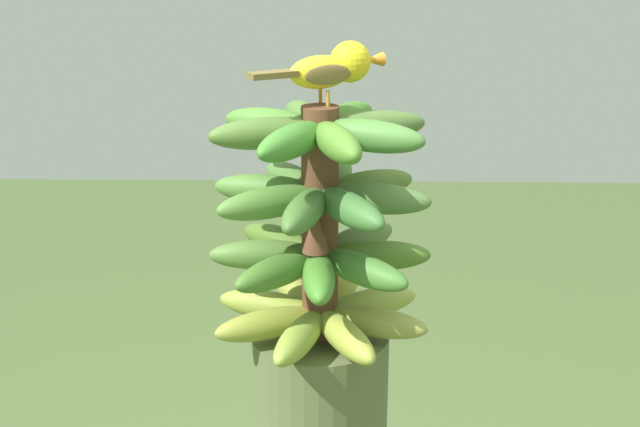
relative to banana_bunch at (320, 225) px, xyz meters
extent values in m
cylinder|color=brown|center=(0.00, 0.00, 0.00)|extent=(0.05, 0.05, 0.33)
ellipsoid|color=olive|center=(0.03, 0.07, -0.13)|extent=(0.09, 0.16, 0.04)
ellipsoid|color=olive|center=(-0.03, 0.07, -0.13)|extent=(0.11, 0.16, 0.04)
ellipsoid|color=#8AA23D|center=(-0.07, 0.03, -0.13)|extent=(0.16, 0.09, 0.04)
ellipsoid|color=#9BA53E|center=(-0.07, -0.04, -0.13)|extent=(0.16, 0.11, 0.04)
ellipsoid|color=olive|center=(-0.03, -0.08, -0.13)|extent=(0.09, 0.16, 0.04)
ellipsoid|color=#95A642|center=(0.03, -0.07, -0.13)|extent=(0.11, 0.16, 0.04)
ellipsoid|color=#9B9931|center=(0.07, -0.03, -0.13)|extent=(0.16, 0.09, 0.04)
ellipsoid|color=#949D3F|center=(0.07, 0.03, -0.13)|extent=(0.16, 0.11, 0.04)
ellipsoid|color=#4D7A2F|center=(0.08, 0.00, -0.04)|extent=(0.16, 0.05, 0.04)
ellipsoid|color=#4A6C24|center=(0.05, 0.06, -0.04)|extent=(0.14, 0.14, 0.04)
ellipsoid|color=#517833|center=(0.00, 0.08, -0.04)|extent=(0.05, 0.16, 0.04)
ellipsoid|color=#437029|center=(-0.06, 0.05, -0.04)|extent=(0.14, 0.14, 0.04)
ellipsoid|color=#447E2A|center=(-0.08, 0.00, -0.04)|extent=(0.16, 0.05, 0.04)
ellipsoid|color=#467B31|center=(-0.05, -0.06, -0.04)|extent=(0.14, 0.14, 0.04)
ellipsoid|color=#4A7025|center=(0.00, -0.08, -0.04)|extent=(0.05, 0.16, 0.04)
ellipsoid|color=#506B33|center=(0.06, -0.05, -0.04)|extent=(0.14, 0.14, 0.04)
ellipsoid|color=#487131|center=(0.06, 0.04, 0.04)|extent=(0.15, 0.12, 0.04)
ellipsoid|color=#4F7D33|center=(0.02, 0.07, 0.04)|extent=(0.08, 0.16, 0.04)
ellipsoid|color=#507F33|center=(-0.04, 0.06, 0.04)|extent=(0.12, 0.15, 0.04)
ellipsoid|color=#436C30|center=(-0.07, 0.02, 0.04)|extent=(0.16, 0.08, 0.04)
ellipsoid|color=#3E6F34|center=(-0.06, -0.04, 0.04)|extent=(0.15, 0.12, 0.04)
ellipsoid|color=#4E7236|center=(-0.02, -0.07, 0.04)|extent=(0.08, 0.16, 0.04)
ellipsoid|color=#4E6D28|center=(0.04, -0.06, 0.04)|extent=(0.12, 0.15, 0.04)
ellipsoid|color=#4E7A35|center=(0.07, -0.02, 0.04)|extent=(0.16, 0.08, 0.04)
ellipsoid|color=#4E7F2B|center=(-0.07, -0.02, 0.13)|extent=(0.16, 0.09, 0.04)
ellipsoid|color=#497E36|center=(-0.03, -0.06, 0.13)|extent=(0.11, 0.16, 0.04)
ellipsoid|color=#4D6E32|center=(0.02, -0.07, 0.13)|extent=(0.09, 0.16, 0.04)
ellipsoid|color=#457D28|center=(0.06, -0.03, 0.13)|extent=(0.16, 0.11, 0.04)
ellipsoid|color=#486C2E|center=(0.07, 0.02, 0.13)|extent=(0.16, 0.09, 0.04)
ellipsoid|color=#497F2F|center=(0.03, 0.06, 0.13)|extent=(0.11, 0.16, 0.04)
ellipsoid|color=#4D702E|center=(-0.02, 0.07, 0.13)|extent=(0.09, 0.16, 0.04)
ellipsoid|color=#407F2D|center=(-0.06, 0.03, 0.13)|extent=(0.16, 0.11, 0.04)
cone|color=brown|center=(-0.04, 0.00, 0.01)|extent=(0.04, 0.04, 0.06)
cone|color=brown|center=(0.04, 0.02, -0.02)|extent=(0.04, 0.04, 0.06)
cylinder|color=#C68933|center=(0.00, -0.01, 0.17)|extent=(0.01, 0.01, 0.02)
cylinder|color=#C68933|center=(0.03, 0.00, 0.17)|extent=(0.00, 0.01, 0.02)
ellipsoid|color=yellow|center=(0.01, 0.00, 0.21)|extent=(0.08, 0.10, 0.04)
ellipsoid|color=brown|center=(-0.01, -0.01, 0.21)|extent=(0.04, 0.06, 0.03)
ellipsoid|color=brown|center=(0.03, 0.01, 0.21)|extent=(0.04, 0.06, 0.03)
cube|color=brown|center=(-0.02, 0.06, 0.21)|extent=(0.05, 0.07, 0.01)
sphere|color=yellow|center=(0.03, -0.04, 0.22)|extent=(0.05, 0.05, 0.05)
sphere|color=black|center=(0.05, -0.04, 0.22)|extent=(0.01, 0.01, 0.01)
cone|color=orange|center=(0.05, -0.07, 0.22)|extent=(0.03, 0.03, 0.02)
camera|label=1|loc=(-1.11, -0.02, 0.39)|focal=48.52mm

